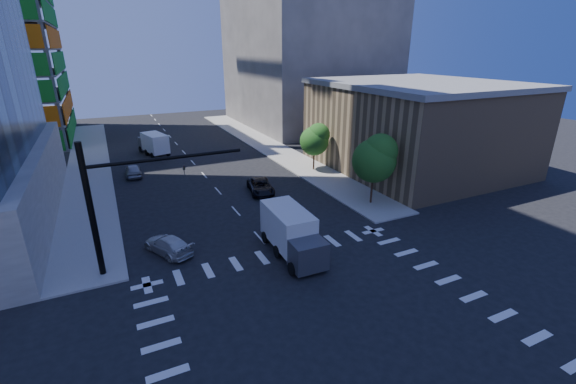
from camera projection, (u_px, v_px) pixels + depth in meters
ground at (341, 330)px, 20.87m from camera, size 160.00×160.00×0.00m
road_markings at (341, 330)px, 20.87m from camera, size 20.00×20.00×0.01m
sidewalk_ne at (268, 146)px, 59.66m from camera, size 5.00×60.00×0.15m
sidewalk_nw at (89, 166)px, 49.54m from camera, size 5.00×60.00×0.15m
commercial_building at (416, 125)px, 47.69m from camera, size 20.50×22.50×10.60m
bg_building_ne at (306, 50)px, 73.29m from camera, size 24.00×30.00×28.00m
signal_mast_nw at (115, 196)px, 24.60m from camera, size 10.20×0.40×9.00m
tree_south at (376, 158)px, 36.07m from camera, size 4.16×4.16×6.82m
tree_north at (316, 139)px, 46.56m from camera, size 3.54×3.52×5.78m
car_nb_far at (261, 186)px, 40.44m from camera, size 3.15×5.30×1.38m
car_sb_near at (168, 245)px, 28.52m from camera, size 3.57×4.87×1.31m
car_sb_mid at (133, 170)px, 45.60m from camera, size 1.86×4.33×1.46m
box_truck_near at (293, 238)px, 27.88m from camera, size 2.83×6.33×3.29m
box_truck_far at (153, 145)px, 54.97m from camera, size 3.79×6.26×3.06m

